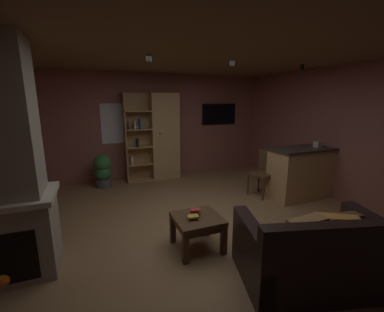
{
  "coord_description": "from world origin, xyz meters",
  "views": [
    {
      "loc": [
        -1.43,
        -3.18,
        1.9
      ],
      "look_at": [
        0.0,
        0.4,
        1.05
      ],
      "focal_mm": 23.65,
      "sensor_mm": 36.0,
      "label": 1
    }
  ],
  "objects_px": {
    "tissue_box": "(318,144)",
    "leather_couch": "(316,255)",
    "bookshelf_cabinet": "(161,137)",
    "table_book_0": "(193,214)",
    "potted_floor_plant": "(103,170)",
    "table_book_2": "(195,210)",
    "wall_mounted_tv": "(219,114)",
    "coffee_table": "(197,223)",
    "dining_chair": "(264,170)",
    "kitchen_bar_counter": "(306,172)",
    "table_book_1": "(193,216)"
  },
  "relations": [
    {
      "from": "table_book_0",
      "to": "wall_mounted_tv",
      "type": "height_order",
      "value": "wall_mounted_tv"
    },
    {
      "from": "leather_couch",
      "to": "table_book_0",
      "type": "xyz_separation_m",
      "value": [
        -0.96,
        1.09,
        0.15
      ]
    },
    {
      "from": "kitchen_bar_counter",
      "to": "leather_couch",
      "type": "bearing_deg",
      "value": -132.95
    },
    {
      "from": "bookshelf_cabinet",
      "to": "potted_floor_plant",
      "type": "relative_size",
      "value": 2.79
    },
    {
      "from": "tissue_box",
      "to": "dining_chair",
      "type": "distance_m",
      "value": 1.13
    },
    {
      "from": "wall_mounted_tv",
      "to": "table_book_2",
      "type": "bearing_deg",
      "value": -121.81
    },
    {
      "from": "wall_mounted_tv",
      "to": "leather_couch",
      "type": "bearing_deg",
      "value": -104.38
    },
    {
      "from": "table_book_0",
      "to": "table_book_2",
      "type": "bearing_deg",
      "value": 11.8
    },
    {
      "from": "bookshelf_cabinet",
      "to": "tissue_box",
      "type": "relative_size",
      "value": 17.27
    },
    {
      "from": "kitchen_bar_counter",
      "to": "potted_floor_plant",
      "type": "bearing_deg",
      "value": 151.07
    },
    {
      "from": "tissue_box",
      "to": "potted_floor_plant",
      "type": "bearing_deg",
      "value": 151.67
    },
    {
      "from": "bookshelf_cabinet",
      "to": "wall_mounted_tv",
      "type": "bearing_deg",
      "value": 7.14
    },
    {
      "from": "kitchen_bar_counter",
      "to": "table_book_1",
      "type": "distance_m",
      "value": 2.96
    },
    {
      "from": "table_book_0",
      "to": "dining_chair",
      "type": "height_order",
      "value": "dining_chair"
    },
    {
      "from": "tissue_box",
      "to": "potted_floor_plant",
      "type": "height_order",
      "value": "tissue_box"
    },
    {
      "from": "dining_chair",
      "to": "kitchen_bar_counter",
      "type": "bearing_deg",
      "value": -27.13
    },
    {
      "from": "table_book_0",
      "to": "wall_mounted_tv",
      "type": "relative_size",
      "value": 0.14
    },
    {
      "from": "coffee_table",
      "to": "table_book_0",
      "type": "relative_size",
      "value": 4.42
    },
    {
      "from": "tissue_box",
      "to": "table_book_1",
      "type": "distance_m",
      "value": 3.18
    },
    {
      "from": "kitchen_bar_counter",
      "to": "coffee_table",
      "type": "bearing_deg",
      "value": -161.67
    },
    {
      "from": "potted_floor_plant",
      "to": "coffee_table",
      "type": "bearing_deg",
      "value": -71.12
    },
    {
      "from": "potted_floor_plant",
      "to": "bookshelf_cabinet",
      "type": "bearing_deg",
      "value": 8.68
    },
    {
      "from": "tissue_box",
      "to": "potted_floor_plant",
      "type": "distance_m",
      "value": 4.52
    },
    {
      "from": "table_book_2",
      "to": "dining_chair",
      "type": "xyz_separation_m",
      "value": [
        2.0,
        1.2,
        0.03
      ]
    },
    {
      "from": "coffee_table",
      "to": "table_book_1",
      "type": "relative_size",
      "value": 4.26
    },
    {
      "from": "bookshelf_cabinet",
      "to": "leather_couch",
      "type": "xyz_separation_m",
      "value": [
        0.55,
        -4.22,
        -0.73
      ]
    },
    {
      "from": "table_book_0",
      "to": "wall_mounted_tv",
      "type": "bearing_deg",
      "value": 57.81
    },
    {
      "from": "tissue_box",
      "to": "potted_floor_plant",
      "type": "relative_size",
      "value": 0.16
    },
    {
      "from": "table_book_1",
      "to": "dining_chair",
      "type": "bearing_deg",
      "value": 32.41
    },
    {
      "from": "wall_mounted_tv",
      "to": "dining_chair",
      "type": "bearing_deg",
      "value": -91.67
    },
    {
      "from": "leather_couch",
      "to": "potted_floor_plant",
      "type": "xyz_separation_m",
      "value": [
        -1.95,
        4.0,
        0.09
      ]
    },
    {
      "from": "table_book_0",
      "to": "potted_floor_plant",
      "type": "relative_size",
      "value": 0.18
    },
    {
      "from": "table_book_2",
      "to": "dining_chair",
      "type": "height_order",
      "value": "dining_chair"
    },
    {
      "from": "wall_mounted_tv",
      "to": "bookshelf_cabinet",
      "type": "bearing_deg",
      "value": -172.86
    },
    {
      "from": "tissue_box",
      "to": "wall_mounted_tv",
      "type": "relative_size",
      "value": 0.12
    },
    {
      "from": "bookshelf_cabinet",
      "to": "dining_chair",
      "type": "relative_size",
      "value": 2.25
    },
    {
      "from": "dining_chair",
      "to": "tissue_box",
      "type": "bearing_deg",
      "value": -24.79
    },
    {
      "from": "leather_couch",
      "to": "potted_floor_plant",
      "type": "bearing_deg",
      "value": 115.96
    },
    {
      "from": "table_book_2",
      "to": "tissue_box",
      "type": "bearing_deg",
      "value": 15.02
    },
    {
      "from": "table_book_2",
      "to": "bookshelf_cabinet",
      "type": "bearing_deg",
      "value": 83.04
    },
    {
      "from": "bookshelf_cabinet",
      "to": "table_book_1",
      "type": "relative_size",
      "value": 14.93
    },
    {
      "from": "table_book_0",
      "to": "dining_chair",
      "type": "relative_size",
      "value": 0.15
    },
    {
      "from": "bookshelf_cabinet",
      "to": "coffee_table",
      "type": "height_order",
      "value": "bookshelf_cabinet"
    },
    {
      "from": "table_book_1",
      "to": "wall_mounted_tv",
      "type": "relative_size",
      "value": 0.14
    },
    {
      "from": "coffee_table",
      "to": "dining_chair",
      "type": "xyz_separation_m",
      "value": [
        2.0,
        1.28,
        0.18
      ]
    },
    {
      "from": "tissue_box",
      "to": "leather_couch",
      "type": "bearing_deg",
      "value": -136.48
    },
    {
      "from": "table_book_1",
      "to": "dining_chair",
      "type": "height_order",
      "value": "dining_chair"
    },
    {
      "from": "coffee_table",
      "to": "table_book_0",
      "type": "distance_m",
      "value": 0.13
    },
    {
      "from": "bookshelf_cabinet",
      "to": "table_book_1",
      "type": "bearing_deg",
      "value": -98.14
    },
    {
      "from": "table_book_1",
      "to": "potted_floor_plant",
      "type": "xyz_separation_m",
      "value": [
        -0.94,
        3.02,
        -0.09
      ]
    }
  ]
}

